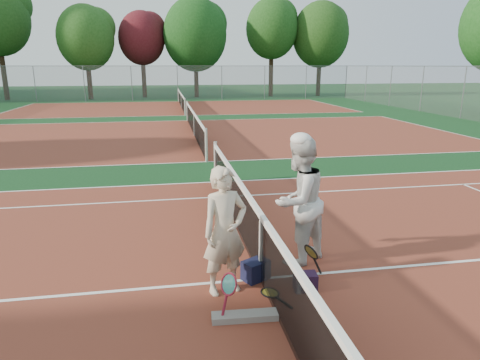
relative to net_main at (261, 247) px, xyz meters
name	(u,v)px	position (x,y,z in m)	size (l,w,h in m)	color
ground	(260,279)	(0.00, 0.00, -0.51)	(130.00, 130.00, 0.00)	#0E3416
court_main	(260,279)	(0.00, 0.00, -0.51)	(23.77, 10.97, 0.01)	maroon
court_far_a	(194,136)	(0.00, 13.50, -0.51)	(23.77, 10.97, 0.01)	maroon
court_far_b	(182,107)	(0.00, 27.00, -0.51)	(23.77, 10.97, 0.01)	maroon
net_main	(261,247)	(0.00, 0.00, 0.00)	(0.10, 10.98, 1.02)	black
net_far_a	(194,124)	(0.00, 13.50, 0.00)	(0.10, 10.98, 1.02)	black
net_far_b	(181,100)	(0.00, 27.00, 0.00)	(0.10, 10.98, 1.02)	black
fence_back	(178,83)	(0.00, 34.00, 0.99)	(32.00, 0.06, 3.00)	slate
player_a	(225,231)	(-0.55, -0.24, 0.38)	(0.65, 0.42, 1.77)	beige
player_b	(299,201)	(0.71, 0.51, 0.49)	(0.98, 0.76, 2.01)	silver
racket_red	(229,296)	(-0.60, -0.89, -0.22)	(0.22, 0.27, 0.58)	maroon
racket_black_held	(311,262)	(0.73, -0.10, -0.24)	(0.32, 0.27, 0.54)	black
racket_spare	(270,293)	(0.04, -0.43, -0.49)	(0.60, 0.27, 0.03)	black
sports_bag_navy	(256,270)	(-0.07, 0.01, -0.36)	(0.37, 0.26, 0.29)	black
sports_bag_purple	(305,282)	(0.54, -0.42, -0.38)	(0.31, 0.22, 0.25)	black
net_cover_canvas	(245,316)	(-0.42, -0.98, -0.47)	(0.82, 0.19, 0.09)	slate
water_bottle	(299,283)	(0.43, -0.48, -0.36)	(0.09, 0.09, 0.30)	#C2E1F5
tree_back_1	(86,38)	(-7.94, 36.55, 4.92)	(5.01, 5.01, 8.33)	#382314
tree_back_maroon	(142,38)	(-3.10, 38.27, 5.02)	(4.39, 4.39, 8.08)	#382314
tree_back_3	(195,35)	(1.95, 37.55, 5.37)	(6.05, 6.05, 9.37)	#382314
tree_back_4	(272,29)	(9.54, 37.83, 6.01)	(5.11, 5.11, 9.49)	#382314
tree_back_5	(321,35)	(14.54, 37.59, 5.50)	(5.63, 5.63, 9.27)	#382314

